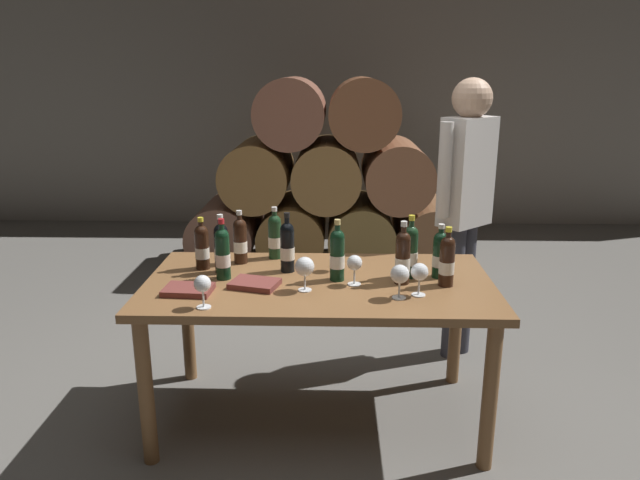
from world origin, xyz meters
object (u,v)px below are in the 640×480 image
Objects in this scene: wine_bottle_5 at (337,254)px; wine_glass_0 at (420,273)px; wine_bottle_3 at (410,251)px; tasting_notebook at (188,290)px; wine_bottle_9 at (403,257)px; wine_glass_2 at (355,264)px; wine_glass_5 at (400,275)px; wine_bottle_6 at (223,253)px; wine_glass_1 at (305,267)px; wine_glass_4 at (337,251)px; wine_bottle_7 at (275,236)px; sommelier_presenting at (465,194)px; dining_table at (319,298)px; wine_bottle_0 at (221,248)px; wine_bottle_1 at (440,254)px; wine_glass_3 at (202,285)px; leather_ledger at (255,284)px; wine_bottle_4 at (202,246)px; wine_bottle_10 at (240,240)px; wine_bottle_2 at (287,246)px.

wine_bottle_5 is 1.98× the size of wine_glass_0.
tasting_notebook is at bearing -166.98° from wine_bottle_3.
wine_bottle_5 is at bearing -171.66° from wine_bottle_3.
wine_glass_2 is (-0.23, -0.03, -0.03)m from wine_bottle_9.
wine_bottle_3 is 1.99× the size of wine_glass_5.
wine_bottle_6 is 0.65m from wine_glass_2.
wine_glass_2 is 0.93× the size of wine_glass_5.
wine_glass_1 is 1.14× the size of wine_glass_4.
sommelier_presenting is at bearing 19.48° from wine_bottle_7.
wine_glass_5 is at bearing -53.27° from wine_glass_4.
dining_table is 0.56m from wine_bottle_0.
wine_bottle_9 reaches higher than wine_bottle_1.
wine_glass_0 is 0.97m from wine_glass_3.
wine_bottle_1 is at bearing 2.56° from wine_bottle_6.
leather_ledger is 0.13× the size of sommelier_presenting.
wine_glass_2 is (-0.28, -0.12, -0.03)m from wine_bottle_3.
wine_glass_3 is (-0.94, -0.42, -0.03)m from wine_bottle_3.
wine_bottle_4 is at bearing 164.53° from dining_table.
wine_bottle_9 is 2.08× the size of wine_glass_3.
wine_bottle_10 is (0.05, 0.25, -0.01)m from wine_bottle_6.
sommelier_presenting reaches higher than wine_glass_2.
wine_bottle_5 is at bearing 141.73° from wine_glass_2.
wine_glass_5 is (0.62, -0.58, -0.01)m from wine_bottle_7.
wine_bottle_6 is at bearing -100.62° from wine_bottle_10.
wine_glass_4 is (-0.09, 0.21, -0.00)m from wine_glass_2.
wine_bottle_0 is 0.99× the size of wine_bottle_6.
tasting_notebook is at bearing -163.60° from dining_table.
dining_table is 0.64m from wine_glass_3.
wine_bottle_3 is 1.93× the size of wine_glass_1.
wine_glass_0 is at bearing -87.20° from wine_bottle_3.
wine_bottle_7 is at bearing 136.80° from wine_glass_5.
wine_bottle_3 reaches higher than wine_glass_4.
tasting_notebook is at bearing -175.61° from wine_glass_1.
wine_glass_4 is (0.51, -0.11, -0.02)m from wine_bottle_10.
wine_bottle_1 is 1.84× the size of wine_glass_2.
wine_glass_0 is at bearing -27.03° from wine_bottle_10.
wine_bottle_5 is at bearing -12.57° from wine_bottle_4.
wine_bottle_9 is (-0.19, -0.09, 0.01)m from wine_bottle_1.
wine_bottle_0 is 0.69m from wine_glass_2.
wine_glass_5 is at bearing -40.06° from wine_bottle_5.
wine_bottle_10 is at bearing 166.96° from wine_bottle_3.
wine_glass_0 is at bearing 10.15° from wine_glass_3.
wine_glass_1 is (-0.66, -0.20, -0.00)m from wine_bottle_1.
wine_bottle_3 reaches higher than wine_glass_2.
sommelier_presenting is at bearing 39.39° from wine_glass_3.
wine_bottle_10 is 1.93× the size of wine_glass_2.
wine_bottle_1 is (0.60, 0.07, 0.21)m from dining_table.
wine_glass_5 is at bearing -34.03° from wine_bottle_2.
dining_table is at bearing -138.70° from sommelier_presenting.
wine_bottle_2 is at bearing 153.79° from wine_bottle_5.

